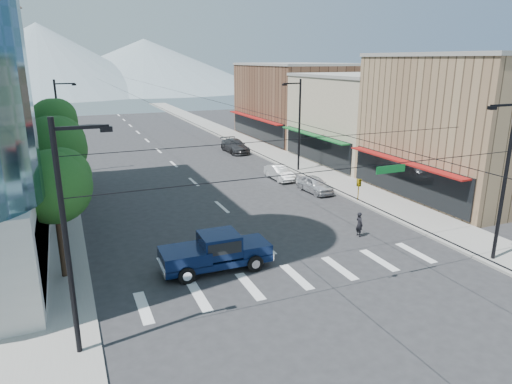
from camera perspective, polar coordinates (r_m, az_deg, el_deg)
ground at (r=22.95m, az=7.31°, el=-11.95°), size 160.00×160.00×0.00m
sidewalk_left at (r=58.37m, az=-24.10°, el=4.26°), size 4.00×120.00×0.15m
sidewalk_right at (r=62.51m, az=-1.53°, el=6.38°), size 4.00×120.00×0.15m
shop_near at (r=41.26m, az=25.14°, el=7.36°), size 12.00×14.00×11.00m
shop_mid at (r=51.73m, az=13.50°, el=8.83°), size 12.00×14.00×9.00m
shop_far at (r=65.19m, az=5.12°, el=11.10°), size 12.00×18.00×10.00m
clock_tower at (r=79.58m, az=-28.23°, el=14.30°), size 4.80×4.80×20.40m
mountain_left at (r=167.42m, az=-25.38°, el=14.84°), size 80.00×80.00×22.00m
mountain_right at (r=179.95m, az=-13.67°, el=15.26°), size 90.00×90.00×18.00m
tree_near at (r=24.17m, az=-23.70°, el=0.96°), size 3.65×3.64×6.71m
tree_midnear at (r=30.90m, az=-23.84°, el=5.18°), size 4.09×4.09×7.52m
tree_midfar at (r=37.90m, az=-23.73°, el=6.09°), size 3.65×3.64×6.71m
tree_far at (r=44.76m, az=-23.82°, el=8.22°), size 4.09×4.09×7.52m
signal_rig at (r=20.45m, az=9.64°, el=-1.49°), size 21.80×0.20×9.00m
lamp_pole_nw at (r=47.71m, az=-23.24°, el=7.91°), size 2.00×0.25×9.00m
lamp_pole_ne at (r=45.04m, az=5.31°, el=8.72°), size 2.00×0.25×9.00m
pickup_truck at (r=24.41m, az=-5.13°, el=-7.37°), size 5.93×2.36×2.00m
pedestrian at (r=29.55m, az=12.79°, el=-3.95°), size 0.38×0.58×1.59m
parked_car_near at (r=38.65m, az=7.36°, el=0.95°), size 1.87×4.08×1.36m
parked_car_mid at (r=42.46m, az=2.95°, el=2.43°), size 1.50×4.05×1.32m
parked_car_far at (r=55.10m, az=-2.65°, el=5.78°), size 2.29×5.44×1.57m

